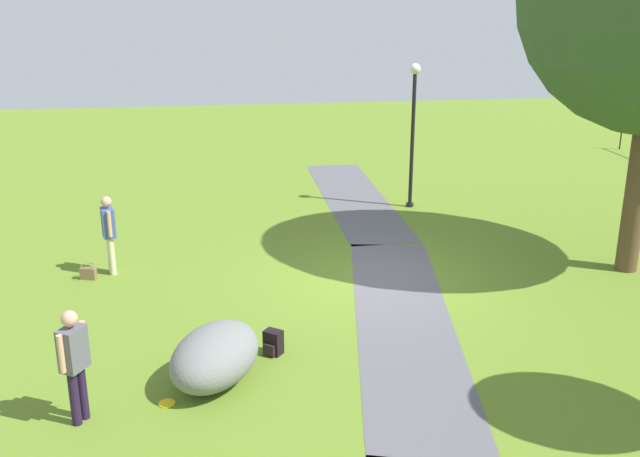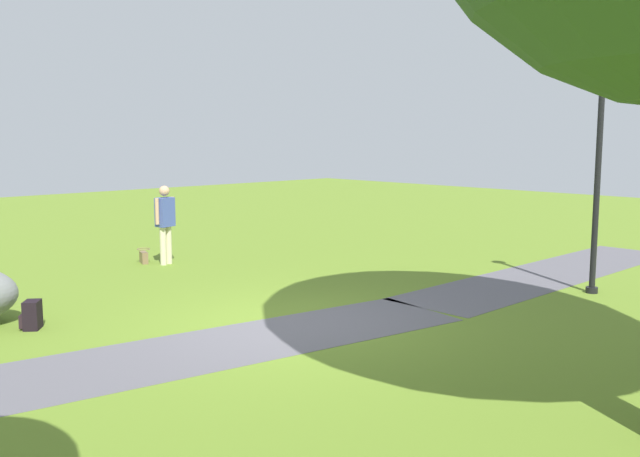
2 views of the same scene
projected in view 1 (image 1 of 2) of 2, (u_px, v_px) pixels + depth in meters
The scene contains 10 objects.
ground_plane at pixel (379, 279), 14.54m from camera, with size 48.00×48.00×0.00m, color olive.
footpath_segment_near at pixel (354, 198), 20.26m from camera, with size 8.01×1.72×0.01m.
footpath_segment_mid at pixel (404, 320), 12.71m from camera, with size 8.17×2.95×0.01m.
lamp_post at pixel (413, 121), 18.71m from camera, with size 0.28×0.28×3.78m.
lawn_boulder at pixel (215, 356), 10.59m from camera, with size 2.09×1.84×0.87m.
woman_with_handbag at pixel (109, 230), 14.56m from camera, with size 0.51×0.32×1.64m.
man_near_boulder at pixel (74, 359), 9.46m from camera, with size 0.46×0.39×1.63m.
handbag_on_grass at pixel (88, 273), 14.49m from camera, with size 0.34×0.34×0.31m.
backpack_by_boulder at pixel (273, 343), 11.49m from camera, with size 0.35×0.35×0.40m.
frisbee_on_grass at pixel (167, 403), 10.14m from camera, with size 0.24×0.24×0.02m.
Camera 1 is at (13.17, -3.12, 5.53)m, focal length 40.52 mm.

